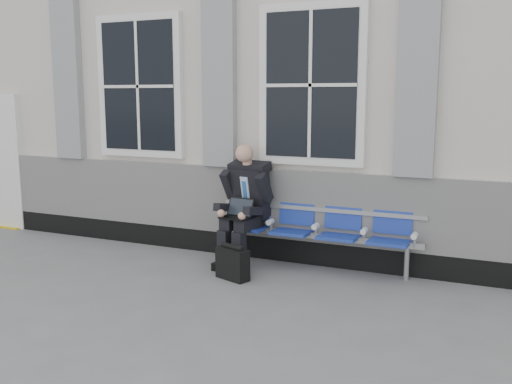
% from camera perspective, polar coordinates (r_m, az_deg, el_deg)
% --- Properties ---
extents(ground, '(70.00, 70.00, 0.00)m').
position_cam_1_polar(ground, '(6.22, -2.15, -10.36)').
color(ground, slate).
rests_on(ground, ground).
extents(station_building, '(14.40, 4.40, 4.49)m').
position_cam_1_polar(station_building, '(9.10, 7.37, 10.15)').
color(station_building, beige).
rests_on(station_building, ground).
extents(bench, '(2.60, 0.47, 0.91)m').
position_cam_1_polar(bench, '(7.08, 6.15, -3.29)').
color(bench, '#9EA0A3').
rests_on(bench, ground).
extents(businessman, '(0.67, 0.89, 1.53)m').
position_cam_1_polar(businessman, '(7.22, -1.10, -0.85)').
color(businessman, black).
rests_on(businessman, ground).
extents(briefcase, '(0.44, 0.30, 0.42)m').
position_cam_1_polar(briefcase, '(6.71, -2.35, -7.12)').
color(briefcase, black).
rests_on(briefcase, ground).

